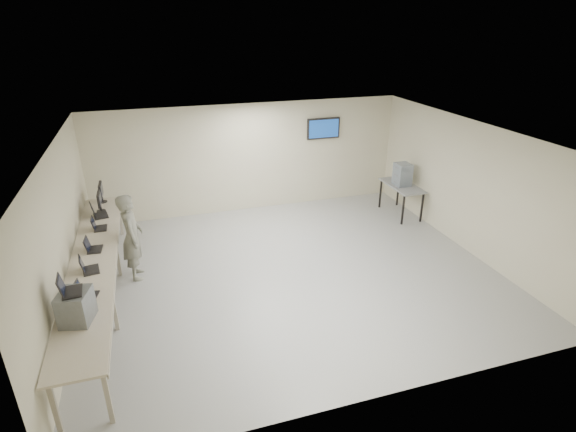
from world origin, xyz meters
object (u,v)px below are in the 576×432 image
object	(u,v)px
workbench	(95,262)
side_table	(402,188)
equipment_box	(76,307)
soldier	(132,237)

from	to	relation	value
workbench	side_table	world-z (taller)	workbench
workbench	equipment_box	size ratio (longest dim) A/B	13.06
workbench	soldier	distance (m)	0.98
soldier	side_table	bearing A→B (deg)	-80.27
workbench	soldier	bearing A→B (deg)	50.53
equipment_box	soldier	bearing A→B (deg)	89.02
workbench	equipment_box	bearing A→B (deg)	-92.00
equipment_box	side_table	distance (m)	8.16
soldier	side_table	world-z (taller)	soldier
side_table	soldier	bearing A→B (deg)	-169.89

